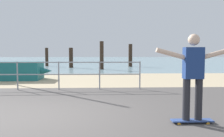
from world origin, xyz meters
name	(u,v)px	position (x,y,z in m)	size (l,w,h in m)	color
ground_plane	(36,132)	(0.00, -1.00, 0.00)	(24.00, 10.00, 0.04)	#514C49
beach_strip	(80,79)	(0.00, 7.00, 0.00)	(24.00, 6.00, 0.04)	tan
sea_surface	(96,60)	(0.00, 35.00, 0.00)	(72.00, 50.00, 0.04)	#75939E
skateboard	(192,121)	(2.89, -0.64, 0.07)	(0.80, 0.20, 0.08)	#334C8C
skateboarder	(193,72)	(2.89, -0.64, 1.02)	(1.45, 0.22, 1.65)	#26262B
groyne_post_0	(47,57)	(-4.29, 18.35, 0.90)	(0.30, 0.30, 1.80)	#332319
groyne_post_1	(71,58)	(-1.60, 15.81, 0.88)	(0.35, 0.35, 1.77)	#332319
groyne_post_2	(102,55)	(1.09, 13.74, 1.12)	(0.31, 0.31, 2.24)	#332319
groyne_post_3	(130,55)	(3.78, 17.24, 1.07)	(0.36, 0.36, 2.14)	#332319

